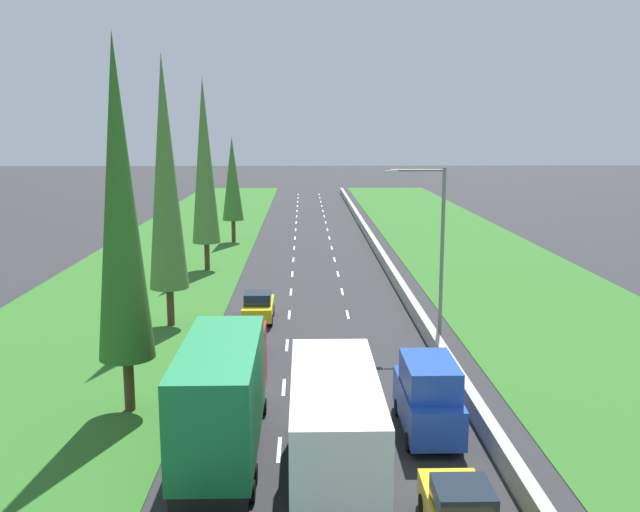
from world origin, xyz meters
TOP-DOWN VIEW (x-y plane):
  - ground_plane at (0.00, 60.00)m, footprint 300.00×300.00m
  - grass_verge_left at (-12.65, 60.00)m, footprint 14.00×140.00m
  - grass_verge_right at (14.35, 60.00)m, footprint 14.00×140.00m
  - median_barrier at (5.70, 60.00)m, footprint 0.44×120.00m
  - lane_markings at (0.00, 60.00)m, footprint 3.64×116.00m
  - yellow_hatchback_right_lane at (3.31, 15.39)m, footprint 1.74×3.90m
  - green_box_truck_left_lane at (-3.58, 20.67)m, footprint 2.46×9.40m
  - blue_hatchback_left_lane at (-3.74, 30.81)m, footprint 1.74×3.90m
  - blue_van_right_lane at (3.63, 22.29)m, footprint 1.96×4.90m
  - yellow_hatchback_left_lane at (-3.51, 37.81)m, footprint 1.74×3.90m
  - white_box_truck_centre_lane at (-0.01, 17.67)m, footprint 2.46×9.40m
  - poplar_tree_second at (-7.76, 24.62)m, footprint 2.16×2.16m
  - poplar_tree_third at (-8.39, 36.85)m, footprint 2.17×2.17m
  - poplar_tree_fourth at (-8.47, 52.79)m, footprint 2.17×2.17m
  - poplar_tree_fifth at (-7.72, 66.54)m, footprint 2.06×2.06m
  - street_light_mast at (6.14, 34.80)m, footprint 3.20×0.28m

SIDE VIEW (x-z plane):
  - ground_plane at x=0.00m, z-range 0.00..0.00m
  - lane_markings at x=0.00m, z-range 0.00..0.01m
  - grass_verge_left at x=-12.65m, z-range 0.00..0.04m
  - grass_verge_right at x=14.35m, z-range 0.00..0.04m
  - median_barrier at x=5.70m, z-range 0.00..0.85m
  - yellow_hatchback_right_lane at x=3.31m, z-range -0.02..1.70m
  - blue_hatchback_left_lane at x=-3.74m, z-range -0.02..1.70m
  - yellow_hatchback_left_lane at x=-3.51m, z-range -0.02..1.70m
  - blue_van_right_lane at x=3.63m, z-range -0.01..2.81m
  - green_box_truck_left_lane at x=-3.58m, z-range 0.09..4.27m
  - white_box_truck_centre_lane at x=-0.01m, z-range 0.09..4.27m
  - street_light_mast at x=6.14m, z-range 0.73..9.73m
  - poplar_tree_fifth at x=-7.72m, z-range 1.05..11.27m
  - poplar_tree_second at x=-7.76m, z-range 1.05..15.58m
  - poplar_tree_fourth at x=-8.47m, z-range 1.05..15.93m
  - poplar_tree_third at x=-8.39m, z-range 1.05..16.05m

